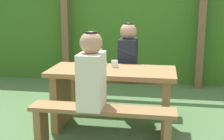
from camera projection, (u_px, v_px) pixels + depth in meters
ground_plane at (112, 128)px, 3.55m from camera, size 12.00×12.00×0.00m
hedge_backdrop at (134, 26)px, 5.64m from camera, size 6.40×0.60×1.98m
pergola_post_left at (65, 24)px, 5.36m from camera, size 0.12×0.12×2.09m
pergola_post_right at (201, 26)px, 4.99m from camera, size 0.12×0.12×2.09m
picnic_table at (112, 88)px, 3.45m from camera, size 1.40×0.64×0.70m
bench_near at (102, 121)px, 2.93m from camera, size 1.40×0.24×0.46m
bench_far at (119, 88)px, 4.03m from camera, size 1.40×0.24×0.46m
person_white_shirt at (92, 73)px, 2.84m from camera, size 0.25×0.35×0.72m
person_black_coat at (128, 53)px, 3.91m from camera, size 0.25×0.35×0.72m
drinking_glass at (115, 64)px, 3.50m from camera, size 0.08×0.08×0.08m
bottle_left at (86, 61)px, 3.42m from camera, size 0.07×0.07×0.23m
bottle_right at (101, 62)px, 3.30m from camera, size 0.07×0.07×0.24m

